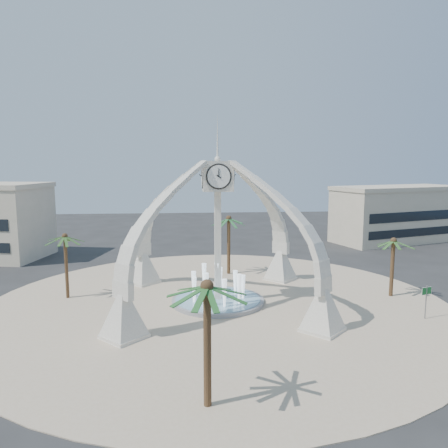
{
  "coord_description": "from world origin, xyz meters",
  "views": [
    {
      "loc": [
        -2.68,
        -36.59,
        12.14
      ],
      "look_at": [
        0.72,
        2.0,
        6.7
      ],
      "focal_mm": 35.0,
      "sensor_mm": 36.0,
      "label": 1
    }
  ],
  "objects": [
    {
      "name": "ground",
      "position": [
        0.0,
        0.0,
        0.0
      ],
      "size": [
        140.0,
        140.0,
        0.0
      ],
      "primitive_type": "plane",
      "color": "#282828",
      "rests_on": "ground"
    },
    {
      "name": "building_ne",
      "position": [
        30.0,
        28.0,
        4.31
      ],
      "size": [
        21.87,
        14.17,
        8.6
      ],
      "rotation": [
        0.0,
        0.0,
        0.31
      ],
      "color": "beige",
      "rests_on": "ground"
    },
    {
      "name": "street_sign",
      "position": [
        15.87,
        -5.32,
        1.95
      ],
      "size": [
        0.96,
        0.33,
        2.73
      ],
      "rotation": [
        0.0,
        0.0,
        0.31
      ],
      "color": "slate",
      "rests_on": "ground"
    },
    {
      "name": "palm_west",
      "position": [
        -13.42,
        2.64,
        5.59
      ],
      "size": [
        4.08,
        4.08,
        6.31
      ],
      "rotation": [
        0.0,
        0.0,
        0.31
      ],
      "color": "brown",
      "rests_on": "ground"
    },
    {
      "name": "fountain",
      "position": [
        0.0,
        0.0,
        0.29
      ],
      "size": [
        8.0,
        8.0,
        3.62
      ],
      "color": "gray",
      "rests_on": "ground"
    },
    {
      "name": "palm_south",
      "position": [
        -1.71,
        -16.15,
        6.13
      ],
      "size": [
        4.83,
        4.83,
        7.01
      ],
      "rotation": [
        0.0,
        0.0,
        0.18
      ],
      "color": "brown",
      "rests_on": "ground"
    },
    {
      "name": "palm_north",
      "position": [
        1.93,
        9.99,
        6.08
      ],
      "size": [
        4.12,
        4.12,
        6.91
      ],
      "rotation": [
        0.0,
        0.0,
        0.07
      ],
      "color": "brown",
      "rests_on": "ground"
    },
    {
      "name": "palm_east",
      "position": [
        15.95,
        0.62,
        5.11
      ],
      "size": [
        4.6,
        4.6,
        5.87
      ],
      "rotation": [
        0.0,
        0.0,
        -0.31
      ],
      "color": "brown",
      "rests_on": "ground"
    },
    {
      "name": "plaza",
      "position": [
        0.0,
        0.0,
        0.03
      ],
      "size": [
        40.0,
        40.0,
        0.06
      ],
      "primitive_type": "cylinder",
      "color": "#C4AD91",
      "rests_on": "ground"
    },
    {
      "name": "clock_tower",
      "position": [
        -0.0,
        -0.0,
        6.49
      ],
      "size": [
        17.94,
        17.94,
        16.3
      ],
      "color": "silver",
      "rests_on": "ground"
    }
  ]
}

